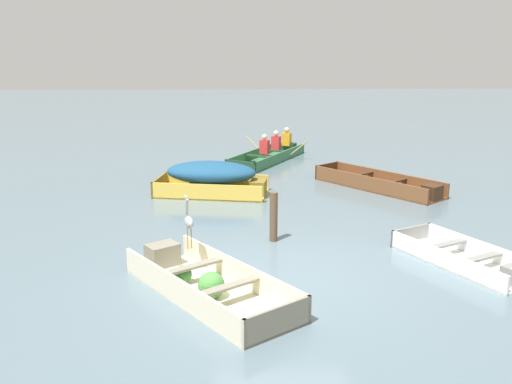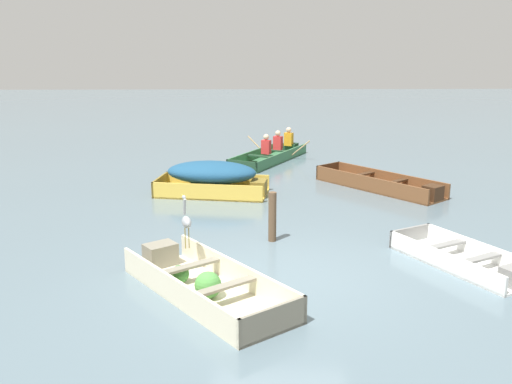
{
  "view_description": "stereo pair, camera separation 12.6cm",
  "coord_description": "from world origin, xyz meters",
  "px_view_note": "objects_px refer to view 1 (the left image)",
  "views": [
    {
      "loc": [
        -0.78,
        -8.53,
        3.59
      ],
      "look_at": [
        -0.35,
        4.02,
        0.35
      ],
      "focal_mm": 40.0,
      "sensor_mm": 36.0,
      "label": 1
    },
    {
      "loc": [
        -0.66,
        -8.53,
        3.59
      ],
      "look_at": [
        -0.35,
        4.02,
        0.35
      ],
      "focal_mm": 40.0,
      "sensor_mm": 36.0,
      "label": 2
    }
  ],
  "objects_px": {
    "dinghy_cream_foreground": "(204,283)",
    "mooring_post": "(274,217)",
    "skiff_wooden_brown_near_moored": "(382,185)",
    "rowboat_green_with_crew": "(271,154)",
    "heron_on_dinghy": "(189,220)",
    "skiff_yellow_mid_moored": "(212,176)",
    "skiff_white_far_moored": "(468,260)"
  },
  "relations": [
    {
      "from": "skiff_yellow_mid_moored",
      "to": "skiff_white_far_moored",
      "type": "relative_size",
      "value": 1.09
    },
    {
      "from": "skiff_white_far_moored",
      "to": "mooring_post",
      "type": "xyz_separation_m",
      "value": [
        -3.17,
        1.4,
        0.36
      ]
    },
    {
      "from": "skiff_wooden_brown_near_moored",
      "to": "skiff_yellow_mid_moored",
      "type": "bearing_deg",
      "value": -175.67
    },
    {
      "from": "skiff_white_far_moored",
      "to": "heron_on_dinghy",
      "type": "bearing_deg",
      "value": -178.16
    },
    {
      "from": "heron_on_dinghy",
      "to": "mooring_post",
      "type": "xyz_separation_m",
      "value": [
        1.45,
        1.54,
        -0.42
      ]
    },
    {
      "from": "skiff_white_far_moored",
      "to": "rowboat_green_with_crew",
      "type": "bearing_deg",
      "value": 106.49
    },
    {
      "from": "rowboat_green_with_crew",
      "to": "heron_on_dinghy",
      "type": "bearing_deg",
      "value": -101.21
    },
    {
      "from": "skiff_wooden_brown_near_moored",
      "to": "dinghy_cream_foreground",
      "type": "bearing_deg",
      "value": -124.56
    },
    {
      "from": "dinghy_cream_foreground",
      "to": "mooring_post",
      "type": "height_order",
      "value": "mooring_post"
    },
    {
      "from": "heron_on_dinghy",
      "to": "dinghy_cream_foreground",
      "type": "bearing_deg",
      "value": -70.75
    },
    {
      "from": "skiff_yellow_mid_moored",
      "to": "mooring_post",
      "type": "distance_m",
      "value": 3.73
    },
    {
      "from": "heron_on_dinghy",
      "to": "rowboat_green_with_crew",
      "type": "bearing_deg",
      "value": 78.79
    },
    {
      "from": "dinghy_cream_foreground",
      "to": "skiff_wooden_brown_near_moored",
      "type": "relative_size",
      "value": 0.96
    },
    {
      "from": "mooring_post",
      "to": "dinghy_cream_foreground",
      "type": "bearing_deg",
      "value": -117.4
    },
    {
      "from": "skiff_yellow_mid_moored",
      "to": "mooring_post",
      "type": "xyz_separation_m",
      "value": [
        1.28,
        -3.51,
        -0.0
      ]
    },
    {
      "from": "skiff_yellow_mid_moored",
      "to": "heron_on_dinghy",
      "type": "height_order",
      "value": "heron_on_dinghy"
    },
    {
      "from": "skiff_white_far_moored",
      "to": "rowboat_green_with_crew",
      "type": "height_order",
      "value": "rowboat_green_with_crew"
    },
    {
      "from": "mooring_post",
      "to": "skiff_yellow_mid_moored",
      "type": "bearing_deg",
      "value": 110.11
    },
    {
      "from": "rowboat_green_with_crew",
      "to": "skiff_wooden_brown_near_moored",
      "type": "bearing_deg",
      "value": -57.25
    },
    {
      "from": "skiff_wooden_brown_near_moored",
      "to": "skiff_white_far_moored",
      "type": "relative_size",
      "value": 1.27
    },
    {
      "from": "skiff_wooden_brown_near_moored",
      "to": "mooring_post",
      "type": "height_order",
      "value": "mooring_post"
    },
    {
      "from": "heron_on_dinghy",
      "to": "skiff_white_far_moored",
      "type": "bearing_deg",
      "value": 1.84
    },
    {
      "from": "skiff_wooden_brown_near_moored",
      "to": "skiff_white_far_moored",
      "type": "bearing_deg",
      "value": -88.48
    },
    {
      "from": "rowboat_green_with_crew",
      "to": "mooring_post",
      "type": "relative_size",
      "value": 3.93
    },
    {
      "from": "skiff_wooden_brown_near_moored",
      "to": "mooring_post",
      "type": "relative_size",
      "value": 3.51
    },
    {
      "from": "skiff_yellow_mid_moored",
      "to": "skiff_white_far_moored",
      "type": "bearing_deg",
      "value": -47.74
    },
    {
      "from": "heron_on_dinghy",
      "to": "mooring_post",
      "type": "distance_m",
      "value": 2.16
    },
    {
      "from": "heron_on_dinghy",
      "to": "skiff_yellow_mid_moored",
      "type": "bearing_deg",
      "value": 88.11
    },
    {
      "from": "skiff_yellow_mid_moored",
      "to": "heron_on_dinghy",
      "type": "distance_m",
      "value": 5.07
    },
    {
      "from": "rowboat_green_with_crew",
      "to": "mooring_post",
      "type": "bearing_deg",
      "value": -93.05
    },
    {
      "from": "skiff_wooden_brown_near_moored",
      "to": "rowboat_green_with_crew",
      "type": "height_order",
      "value": "rowboat_green_with_crew"
    },
    {
      "from": "dinghy_cream_foreground",
      "to": "skiff_wooden_brown_near_moored",
      "type": "xyz_separation_m",
      "value": [
        4.22,
        6.13,
        -0.02
      ]
    }
  ]
}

